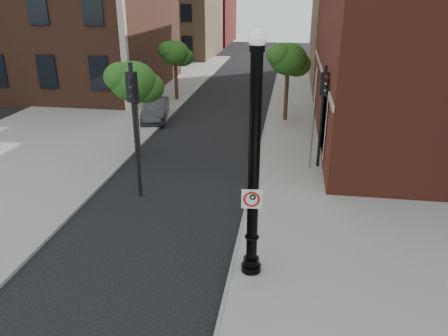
% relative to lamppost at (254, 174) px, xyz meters
% --- Properties ---
extents(ground, '(120.00, 120.00, 0.00)m').
position_rel_lamppost_xyz_m(ground, '(-2.61, -0.66, -3.07)').
color(ground, black).
rests_on(ground, ground).
extents(sidewalk_right, '(8.00, 60.00, 0.12)m').
position_rel_lamppost_xyz_m(sidewalk_right, '(3.39, 9.34, -3.01)').
color(sidewalk_right, gray).
rests_on(sidewalk_right, ground).
extents(sidewalk_left, '(10.00, 50.00, 0.12)m').
position_rel_lamppost_xyz_m(sidewalk_left, '(-11.61, 17.34, -3.01)').
color(sidewalk_left, gray).
rests_on(sidewalk_left, ground).
extents(curb_edge, '(0.10, 60.00, 0.14)m').
position_rel_lamppost_xyz_m(curb_edge, '(-0.56, 9.34, -3.00)').
color(curb_edge, gray).
rests_on(curb_edge, ground).
extents(bg_building_tan_a, '(12.00, 12.00, 12.00)m').
position_rel_lamppost_xyz_m(bg_building_tan_a, '(-14.61, 43.34, 2.93)').
color(bg_building_tan_a, '#947651').
rests_on(bg_building_tan_a, ground).
extents(bg_building_red, '(12.00, 12.00, 10.00)m').
position_rel_lamppost_xyz_m(bg_building_red, '(-14.61, 57.34, 1.93)').
color(bg_building_red, maroon).
rests_on(bg_building_red, ground).
extents(lamppost, '(0.56, 0.56, 6.66)m').
position_rel_lamppost_xyz_m(lamppost, '(0.00, 0.00, 0.00)').
color(lamppost, black).
rests_on(lamppost, ground).
extents(no_parking_sign, '(0.54, 0.10, 0.54)m').
position_rel_lamppost_xyz_m(no_parking_sign, '(-0.01, -0.17, -0.63)').
color(no_parking_sign, white).
rests_on(no_parking_sign, ground).
extents(parked_car, '(2.11, 4.15, 1.30)m').
position_rel_lamppost_xyz_m(parked_car, '(-7.34, 14.83, -2.42)').
color(parked_car, '#2A2A2E').
rests_on(parked_car, ground).
extents(traffic_signal_left, '(0.37, 0.44, 5.13)m').
position_rel_lamppost_xyz_m(traffic_signal_left, '(-4.75, 4.37, 0.38)').
color(traffic_signal_left, black).
rests_on(traffic_signal_left, ground).
extents(traffic_signal_right, '(0.35, 0.40, 4.59)m').
position_rel_lamppost_xyz_m(traffic_signal_right, '(2.20, 8.33, 0.02)').
color(traffic_signal_right, black).
rests_on(traffic_signal_right, ground).
extents(utility_pole, '(0.09, 0.09, 4.53)m').
position_rel_lamppost_xyz_m(utility_pole, '(1.82, 8.03, -0.81)').
color(utility_pole, '#999999').
rests_on(utility_pole, ground).
extents(street_tree_a, '(2.51, 2.27, 4.52)m').
position_rel_lamppost_xyz_m(street_tree_a, '(-6.25, 8.62, 0.49)').
color(street_tree_a, '#352015').
rests_on(street_tree_a, ground).
extents(street_tree_b, '(2.35, 2.12, 4.23)m').
position_rel_lamppost_xyz_m(street_tree_b, '(-7.31, 20.00, 0.25)').
color(street_tree_b, '#352015').
rests_on(street_tree_b, ground).
extents(street_tree_c, '(2.59, 2.34, 4.67)m').
position_rel_lamppost_xyz_m(street_tree_c, '(0.58, 15.82, 0.60)').
color(street_tree_c, '#352015').
rests_on(street_tree_c, ground).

